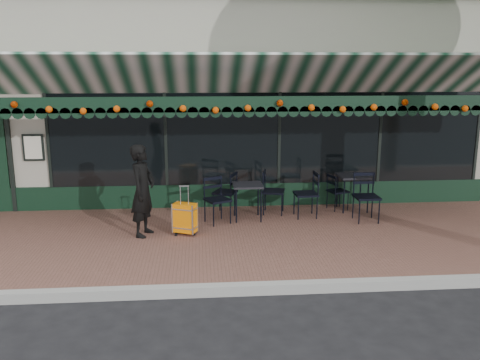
{
  "coord_description": "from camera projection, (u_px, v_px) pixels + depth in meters",
  "views": [
    {
      "loc": [
        -0.3,
        -6.66,
        3.13
      ],
      "look_at": [
        0.37,
        1.6,
        1.27
      ],
      "focal_mm": 38.0,
      "sensor_mm": 36.0,
      "label": 1
    }
  ],
  "objects": [
    {
      "name": "ground",
      "position": [
        223.0,
        292.0,
        7.19
      ],
      "size": [
        80.0,
        80.0,
        0.0
      ],
      "primitive_type": "plane",
      "color": "black",
      "rests_on": "ground"
    },
    {
      "name": "sidewalk",
      "position": [
        218.0,
        240.0,
        9.12
      ],
      "size": [
        18.0,
        4.0,
        0.15
      ],
      "primitive_type": "cube",
      "color": "brown",
      "rests_on": "ground"
    },
    {
      "name": "curb",
      "position": [
        223.0,
        290.0,
        7.1
      ],
      "size": [
        18.0,
        0.16,
        0.15
      ],
      "primitive_type": "cube",
      "color": "#9E9E99",
      "rests_on": "ground"
    },
    {
      "name": "restaurant_building",
      "position": [
        209.0,
        97.0,
        14.31
      ],
      "size": [
        12.0,
        9.6,
        4.5
      ],
      "color": "#A8A591",
      "rests_on": "ground"
    },
    {
      "name": "woman",
      "position": [
        143.0,
        191.0,
        8.99
      ],
      "size": [
        0.56,
        0.7,
        1.65
      ],
      "primitive_type": "imported",
      "rotation": [
        0.0,
        0.0,
        1.25
      ],
      "color": "black",
      "rests_on": "sidewalk"
    },
    {
      "name": "suitcase",
      "position": [
        185.0,
        218.0,
        9.13
      ],
      "size": [
        0.45,
        0.36,
        0.9
      ],
      "rotation": [
        0.0,
        0.0,
        -0.41
      ],
      "color": "orange",
      "rests_on": "sidewalk"
    },
    {
      "name": "cafe_table_a",
      "position": [
        353.0,
        179.0,
        10.64
      ],
      "size": [
        0.61,
        0.61,
        0.75
      ],
      "color": "black",
      "rests_on": "sidewalk"
    },
    {
      "name": "cafe_table_b",
      "position": [
        248.0,
        188.0,
        10.0
      ],
      "size": [
        0.58,
        0.58,
        0.71
      ],
      "color": "black",
      "rests_on": "sidewalk"
    },
    {
      "name": "chair_a_left",
      "position": [
        306.0,
        194.0,
        10.19
      ],
      "size": [
        0.48,
        0.48,
        0.93
      ],
      "primitive_type": null,
      "rotation": [
        0.0,
        0.0,
        -1.54
      ],
      "color": "black",
      "rests_on": "sidewalk"
    },
    {
      "name": "chair_a_right",
      "position": [
        338.0,
        192.0,
        10.74
      ],
      "size": [
        0.48,
        0.48,
        0.77
      ],
      "primitive_type": null,
      "rotation": [
        0.0,
        0.0,
        1.88
      ],
      "color": "black",
      "rests_on": "sidewalk"
    },
    {
      "name": "chair_a_front",
      "position": [
        366.0,
        197.0,
        9.89
      ],
      "size": [
        0.48,
        0.48,
        0.96
      ],
      "primitive_type": null,
      "rotation": [
        0.0,
        0.0,
        0.01
      ],
      "color": "black",
      "rests_on": "sidewalk"
    },
    {
      "name": "chair_b_left",
      "position": [
        225.0,
        193.0,
        10.39
      ],
      "size": [
        0.58,
        0.58,
        0.89
      ],
      "primitive_type": null,
      "rotation": [
        0.0,
        0.0,
        -1.97
      ],
      "color": "black",
      "rests_on": "sidewalk"
    },
    {
      "name": "chair_b_right",
      "position": [
        274.0,
        192.0,
        10.44
      ],
      "size": [
        0.55,
        0.55,
        0.91
      ],
      "primitive_type": null,
      "rotation": [
        0.0,
        0.0,
        1.34
      ],
      "color": "black",
      "rests_on": "sidewalk"
    },
    {
      "name": "chair_b_front",
      "position": [
        217.0,
        200.0,
        9.8
      ],
      "size": [
        0.6,
        0.6,
        0.9
      ],
      "primitive_type": null,
      "rotation": [
        0.0,
        0.0,
        0.45
      ],
      "color": "black",
      "rests_on": "sidewalk"
    }
  ]
}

